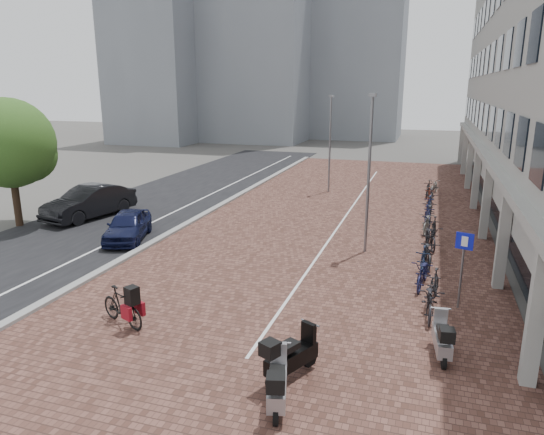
# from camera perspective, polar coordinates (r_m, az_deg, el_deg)

# --- Properties ---
(ground) EXTENTS (140.00, 140.00, 0.00)m
(ground) POSITION_cam_1_polar(r_m,az_deg,el_deg) (16.34, -6.52, -9.58)
(ground) COLOR #474442
(ground) RESTS_ON ground
(plaza_brick) EXTENTS (14.50, 42.00, 0.04)m
(plaza_brick) POSITION_cam_1_polar(r_m,az_deg,el_deg) (26.73, 8.03, 0.13)
(plaza_brick) COLOR brown
(plaza_brick) RESTS_ON ground
(street_asphalt) EXTENTS (8.00, 50.00, 0.03)m
(street_asphalt) POSITION_cam_1_polar(r_m,az_deg,el_deg) (30.48, -12.79, 1.72)
(street_asphalt) COLOR black
(street_asphalt) RESTS_ON ground
(curb) EXTENTS (0.35, 42.00, 0.14)m
(curb) POSITION_cam_1_polar(r_m,az_deg,el_deg) (28.71, -6.06, 1.34)
(curb) COLOR gray
(curb) RESTS_ON ground
(lane_line) EXTENTS (0.12, 44.00, 0.00)m
(lane_line) POSITION_cam_1_polar(r_m,az_deg,el_deg) (29.52, -9.43, 1.50)
(lane_line) COLOR white
(lane_line) RESTS_ON street_asphalt
(parking_line) EXTENTS (0.10, 30.00, 0.00)m
(parking_line) POSITION_cam_1_polar(r_m,az_deg,el_deg) (26.69, 8.46, 0.15)
(parking_line) COLOR white
(parking_line) RESTS_ON plaza_brick
(bg_towers) EXTENTS (33.00, 23.00, 32.00)m
(bg_towers) POSITION_cam_1_polar(r_m,az_deg,el_deg) (66.16, -0.52, 21.12)
(bg_towers) COLOR gray
(bg_towers) RESTS_ON ground
(car_navy) EXTENTS (2.77, 4.21, 1.33)m
(car_navy) POSITION_cam_1_polar(r_m,az_deg,el_deg) (23.26, -16.24, -0.88)
(car_navy) COLOR black
(car_navy) RESTS_ON ground
(car_dark) EXTENTS (2.78, 5.37, 1.69)m
(car_dark) POSITION_cam_1_polar(r_m,az_deg,el_deg) (27.78, -20.24, 1.68)
(car_dark) COLOR black
(car_dark) RESTS_ON ground
(hero_bike) EXTENTS (1.95, 1.21, 1.33)m
(hero_bike) POSITION_cam_1_polar(r_m,az_deg,el_deg) (15.17, -16.86, -9.70)
(hero_bike) COLOR black
(hero_bike) RESTS_ON ground
(scooter_front) EXTENTS (0.68, 1.68, 1.13)m
(scooter_front) POSITION_cam_1_polar(r_m,az_deg,el_deg) (13.66, 18.98, -12.87)
(scooter_front) COLOR #A1A0A5
(scooter_front) RESTS_ON ground
(scooter_mid) EXTENTS (1.29, 1.87, 1.24)m
(scooter_mid) POSITION_cam_1_polar(r_m,az_deg,el_deg) (12.12, 2.27, -15.44)
(scooter_mid) COLOR black
(scooter_mid) RESTS_ON ground
(scooter_back) EXTENTS (0.98, 1.85, 1.21)m
(scooter_back) POSITION_cam_1_polar(r_m,az_deg,el_deg) (11.20, 0.62, -18.32)
(scooter_back) COLOR #97979B
(scooter_back) RESTS_ON ground
(parking_sign) EXTENTS (0.51, 0.18, 2.48)m
(parking_sign) POSITION_cam_1_polar(r_m,az_deg,el_deg) (16.21, 21.08, -4.40)
(parking_sign) COLOR slate
(parking_sign) RESTS_ON ground
(lamp_near) EXTENTS (0.12, 0.12, 6.41)m
(lamp_near) POSITION_cam_1_polar(r_m,az_deg,el_deg) (20.41, 11.04, 4.62)
(lamp_near) COLOR slate
(lamp_near) RESTS_ON ground
(lamp_far) EXTENTS (0.12, 0.12, 6.13)m
(lamp_far) POSITION_cam_1_polar(r_m,az_deg,el_deg) (32.38, 6.66, 8.24)
(lamp_far) COLOR slate
(lamp_far) RESTS_ON ground
(street_tree) EXTENTS (4.30, 4.30, 6.26)m
(street_tree) POSITION_cam_1_polar(r_m,az_deg,el_deg) (27.08, -27.65, 7.33)
(street_tree) COLOR #382619
(street_tree) RESTS_ON ground
(bike_row) EXTENTS (1.30, 20.42, 1.05)m
(bike_row) POSITION_cam_1_polar(r_m,az_deg,el_deg) (24.52, 17.66, -0.55)
(bike_row) COLOR black
(bike_row) RESTS_ON ground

